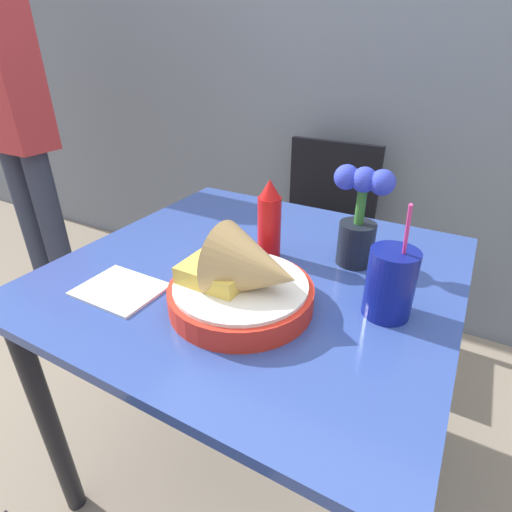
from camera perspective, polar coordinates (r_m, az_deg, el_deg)
The scene contains 10 objects.
ground_plane at distance 1.48m, azimuth 0.03°, elevation -27.09°, with size 12.00×12.00×0.00m, color gray.
wall_window at distance 1.86m, azimuth 19.06°, elevation 29.56°, with size 7.00×0.06×2.60m.
dining_table at distance 1.03m, azimuth 0.04°, elevation -6.94°, with size 0.92×0.89×0.73m.
chair_far_window at distance 1.80m, azimuth 9.50°, elevation 4.51°, with size 0.40×0.40×0.85m.
food_basket at distance 0.80m, azimuth -1.41°, elevation -3.78°, with size 0.30×0.30×0.18m.
ketchup_bottle at distance 0.98m, azimuth 1.87°, elevation 5.01°, with size 0.06×0.06×0.20m.
drink_cup at distance 0.82m, azimuth 18.58°, elevation -3.99°, with size 0.09×0.09×0.25m.
flower_vase at distance 0.97m, azimuth 14.52°, elevation 5.29°, with size 0.14×0.09×0.24m.
napkin at distance 0.93m, azimuth -18.85°, elevation -4.54°, with size 0.18×0.14×0.01m.
person_standing at distance 2.07m, azimuth -31.60°, elevation 17.07°, with size 0.32×0.18×1.65m.
Camera 1 is at (0.41, -0.73, 1.21)m, focal length 28.00 mm.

